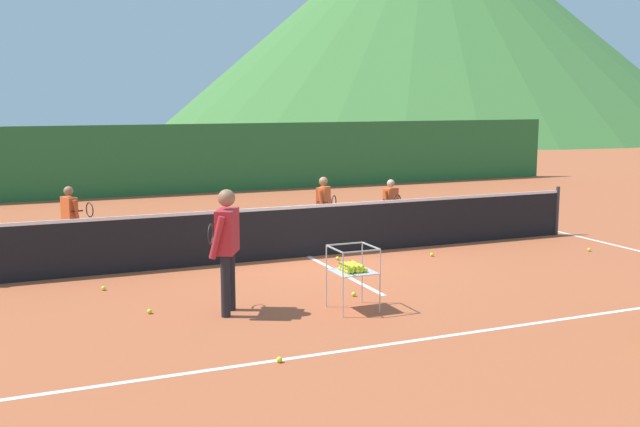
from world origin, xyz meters
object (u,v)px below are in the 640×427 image
(student_0, at_px, (70,213))
(tennis_ball_6, at_px, (338,258))
(tennis_net, at_px, (308,230))
(ball_cart, at_px, (352,268))
(tennis_ball_2, at_px, (149,311))
(tennis_ball_3, at_px, (432,255))
(tennis_ball_7, at_px, (589,250))
(tennis_ball_0, at_px, (279,360))
(student_1, at_px, (324,203))
(tennis_ball_1, at_px, (103,288))
(instructor, at_px, (227,240))
(student_2, at_px, (391,202))
(tennis_ball_5, at_px, (354,294))

(student_0, height_order, tennis_ball_6, student_0)
(tennis_net, xyz_separation_m, ball_cart, (-0.77, -3.53, 0.10))
(student_0, xyz_separation_m, tennis_ball_2, (0.62, -4.62, -0.74))
(ball_cart, distance_m, tennis_ball_3, 3.98)
(tennis_ball_3, xyz_separation_m, tennis_ball_7, (3.04, -0.79, 0.00))
(tennis_ball_6, bearing_deg, tennis_ball_0, -121.24)
(student_1, bearing_deg, ball_cart, -108.76)
(tennis_ball_6, bearing_deg, tennis_ball_1, -172.32)
(instructor, height_order, student_1, instructor)
(tennis_ball_1, height_order, tennis_ball_7, same)
(tennis_ball_1, bearing_deg, student_2, 20.58)
(tennis_net, height_order, student_1, student_1)
(instructor, xyz_separation_m, student_0, (-1.62, 5.02, -0.26))
(tennis_ball_2, bearing_deg, instructor, -21.57)
(tennis_ball_1, distance_m, tennis_ball_3, 5.98)
(student_0, height_order, tennis_ball_3, student_0)
(ball_cart, height_order, tennis_ball_0, ball_cart)
(student_2, bearing_deg, ball_cart, -123.62)
(tennis_net, bearing_deg, tennis_ball_7, -17.93)
(instructor, bearing_deg, student_1, 52.44)
(tennis_ball_2, distance_m, tennis_ball_6, 4.34)
(tennis_ball_0, bearing_deg, instructor, 89.72)
(student_0, bearing_deg, tennis_ball_2, -82.34)
(student_1, bearing_deg, tennis_ball_0, -117.27)
(tennis_ball_3, bearing_deg, tennis_ball_6, 167.67)
(student_2, relative_size, tennis_ball_5, 17.90)
(student_0, bearing_deg, student_1, -9.17)
(student_2, bearing_deg, tennis_ball_5, -124.51)
(tennis_net, relative_size, ball_cart, 12.99)
(student_1, relative_size, tennis_ball_5, 19.76)
(tennis_ball_0, bearing_deg, student_2, 52.81)
(ball_cart, xyz_separation_m, tennis_ball_2, (-2.64, 0.92, -0.56))
(student_0, distance_m, ball_cart, 6.43)
(instructor, xyz_separation_m, tennis_ball_2, (-1.00, 0.40, -1.00))
(tennis_ball_1, height_order, tennis_ball_2, same)
(instructor, height_order, tennis_ball_7, instructor)
(instructor, relative_size, student_2, 1.41)
(student_1, bearing_deg, tennis_net, -124.49)
(tennis_net, xyz_separation_m, tennis_ball_3, (2.14, -0.88, -0.47))
(tennis_net, distance_m, tennis_ball_5, 2.95)
(tennis_ball_2, relative_size, tennis_ball_7, 1.00)
(tennis_ball_2, relative_size, tennis_ball_6, 1.00)
(tennis_ball_0, relative_size, tennis_ball_5, 1.00)
(tennis_ball_6, bearing_deg, tennis_ball_5, -108.78)
(student_1, height_order, student_2, student_1)
(tennis_net, distance_m, tennis_ball_3, 2.36)
(tennis_ball_7, bearing_deg, tennis_ball_1, 176.13)
(tennis_net, distance_m, tennis_ball_2, 4.32)
(tennis_net, bearing_deg, tennis_ball_1, -164.49)
(ball_cart, relative_size, tennis_ball_3, 13.22)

